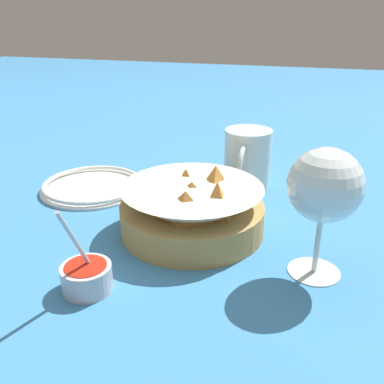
% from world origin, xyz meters
% --- Properties ---
extents(ground_plane, '(4.00, 4.00, 0.00)m').
position_xyz_m(ground_plane, '(0.00, 0.00, 0.00)').
color(ground_plane, teal).
extents(food_basket, '(0.22, 0.22, 0.10)m').
position_xyz_m(food_basket, '(0.04, -0.01, 0.04)').
color(food_basket, '#B2894C').
rests_on(food_basket, ground_plane).
extents(sauce_cup, '(0.07, 0.06, 0.12)m').
position_xyz_m(sauce_cup, '(0.21, -0.09, 0.02)').
color(sauce_cup, '#B7B7BC').
rests_on(sauce_cup, ground_plane).
extents(wine_glass, '(0.09, 0.09, 0.17)m').
position_xyz_m(wine_glass, '(0.10, 0.17, 0.12)').
color(wine_glass, silver).
rests_on(wine_glass, ground_plane).
extents(beer_mug, '(0.13, 0.09, 0.11)m').
position_xyz_m(beer_mug, '(-0.17, 0.03, 0.05)').
color(beer_mug, silver).
rests_on(beer_mug, ground_plane).
extents(side_plate, '(0.19, 0.19, 0.01)m').
position_xyz_m(side_plate, '(-0.07, -0.24, 0.01)').
color(side_plate, white).
rests_on(side_plate, ground_plane).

